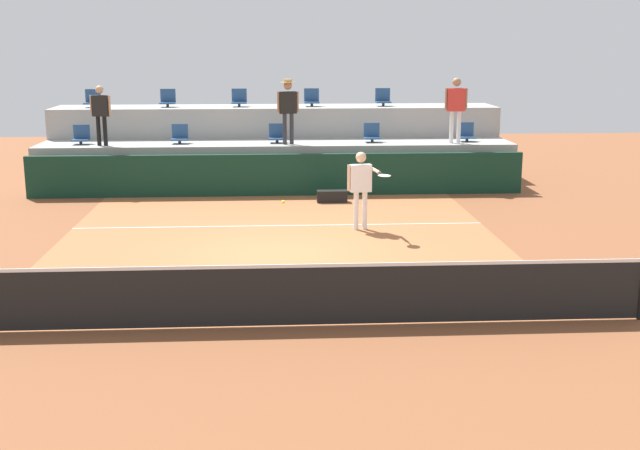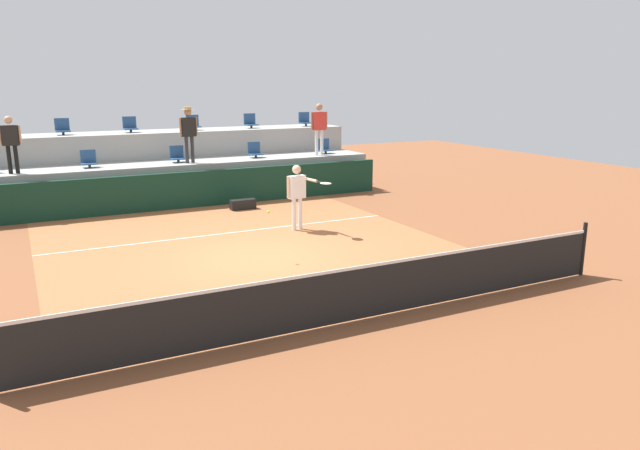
% 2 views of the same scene
% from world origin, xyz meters
% --- Properties ---
extents(ground_plane, '(40.00, 40.00, 0.00)m').
position_xyz_m(ground_plane, '(0.00, 0.00, 0.00)').
color(ground_plane, brown).
extents(court_inner_paint, '(9.00, 10.00, 0.01)m').
position_xyz_m(court_inner_paint, '(0.00, 1.00, 0.00)').
color(court_inner_paint, '#A36038').
rests_on(court_inner_paint, ground_plane).
extents(court_service_line, '(9.00, 0.06, 0.00)m').
position_xyz_m(court_service_line, '(0.00, 2.40, 0.01)').
color(court_service_line, silver).
rests_on(court_service_line, ground_plane).
extents(tennis_net, '(10.48, 0.08, 1.07)m').
position_xyz_m(tennis_net, '(0.00, -4.00, 0.50)').
color(tennis_net, black).
rests_on(tennis_net, ground_plane).
extents(sponsor_backboard, '(13.00, 0.16, 1.10)m').
position_xyz_m(sponsor_backboard, '(0.00, 6.00, 0.55)').
color(sponsor_backboard, '#0F3323').
rests_on(sponsor_backboard, ground_plane).
extents(seating_tier_lower, '(13.00, 1.80, 1.25)m').
position_xyz_m(seating_tier_lower, '(0.00, 7.30, 0.62)').
color(seating_tier_lower, '#9E9E99').
rests_on(seating_tier_lower, ground_plane).
extents(seating_tier_upper, '(13.00, 1.80, 2.10)m').
position_xyz_m(seating_tier_upper, '(0.00, 9.10, 1.05)').
color(seating_tier_upper, '#9E9E99').
rests_on(seating_tier_upper, ground_plane).
extents(stadium_chair_lower_far_left, '(0.44, 0.40, 0.52)m').
position_xyz_m(stadium_chair_lower_far_left, '(-5.31, 7.23, 1.46)').
color(stadium_chair_lower_far_left, '#2D2D33').
rests_on(stadium_chair_lower_far_left, seating_tier_lower).
extents(stadium_chair_lower_left, '(0.44, 0.40, 0.52)m').
position_xyz_m(stadium_chair_lower_left, '(-2.65, 7.23, 1.46)').
color(stadium_chair_lower_left, '#2D2D33').
rests_on(stadium_chair_lower_left, seating_tier_lower).
extents(stadium_chair_lower_center, '(0.44, 0.40, 0.52)m').
position_xyz_m(stadium_chair_lower_center, '(-0.00, 7.23, 1.46)').
color(stadium_chair_lower_center, '#2D2D33').
rests_on(stadium_chair_lower_center, seating_tier_lower).
extents(stadium_chair_lower_right, '(0.44, 0.40, 0.52)m').
position_xyz_m(stadium_chair_lower_right, '(2.63, 7.23, 1.46)').
color(stadium_chair_lower_right, '#2D2D33').
rests_on(stadium_chair_lower_right, seating_tier_lower).
extents(stadium_chair_lower_far_right, '(0.44, 0.40, 0.52)m').
position_xyz_m(stadium_chair_lower_far_right, '(5.28, 7.23, 1.46)').
color(stadium_chair_lower_far_right, '#2D2D33').
rests_on(stadium_chair_lower_far_right, seating_tier_lower).
extents(stadium_chair_upper_far_left, '(0.44, 0.40, 0.52)m').
position_xyz_m(stadium_chair_upper_far_left, '(-5.33, 9.03, 2.31)').
color(stadium_chair_upper_far_left, '#2D2D33').
rests_on(stadium_chair_upper_far_left, seating_tier_upper).
extents(stadium_chair_upper_left, '(0.44, 0.40, 0.52)m').
position_xyz_m(stadium_chair_upper_left, '(-3.17, 9.03, 2.31)').
color(stadium_chair_upper_left, '#2D2D33').
rests_on(stadium_chair_upper_left, seating_tier_upper).
extents(stadium_chair_upper_mid_left, '(0.44, 0.40, 0.52)m').
position_xyz_m(stadium_chair_upper_mid_left, '(-1.09, 9.03, 2.31)').
color(stadium_chair_upper_mid_left, '#2D2D33').
rests_on(stadium_chair_upper_mid_left, seating_tier_upper).
extents(stadium_chair_upper_mid_right, '(0.44, 0.40, 0.52)m').
position_xyz_m(stadium_chair_upper_mid_right, '(1.05, 9.03, 2.31)').
color(stadium_chair_upper_mid_right, '#2D2D33').
rests_on(stadium_chair_upper_mid_right, seating_tier_upper).
extents(stadium_chair_upper_right, '(0.44, 0.40, 0.52)m').
position_xyz_m(stadium_chair_upper_right, '(3.17, 9.03, 2.31)').
color(stadium_chair_upper_right, '#2D2D33').
rests_on(stadium_chair_upper_right, seating_tier_upper).
extents(stadium_chair_upper_far_right, '(0.44, 0.40, 0.52)m').
position_xyz_m(stadium_chair_upper_far_right, '(5.37, 9.03, 2.31)').
color(stadium_chair_upper_far_right, '#2D2D33').
rests_on(stadium_chair_upper_far_right, seating_tier_upper).
extents(tennis_player, '(0.84, 1.16, 1.69)m').
position_xyz_m(tennis_player, '(1.75, 1.93, 1.03)').
color(tennis_player, white).
rests_on(tennis_player, ground_plane).
extents(spectator_in_grey, '(0.57, 0.24, 1.59)m').
position_xyz_m(spectator_in_grey, '(-4.67, 6.85, 2.20)').
color(spectator_in_grey, black).
rests_on(spectator_in_grey, seating_tier_lower).
extents(spectator_with_hat, '(0.59, 0.46, 1.74)m').
position_xyz_m(spectator_with_hat, '(0.30, 6.85, 2.32)').
color(spectator_with_hat, '#2D2D33').
rests_on(spectator_with_hat, seating_tier_lower).
extents(spectator_leaning_on_rail, '(0.62, 0.25, 1.77)m').
position_xyz_m(spectator_leaning_on_rail, '(4.87, 6.85, 2.33)').
color(spectator_leaning_on_rail, white).
rests_on(spectator_leaning_on_rail, seating_tier_lower).
extents(tennis_ball, '(0.07, 0.07, 0.07)m').
position_xyz_m(tennis_ball, '(0.05, -0.24, 1.07)').
color(tennis_ball, '#CCE033').
extents(equipment_bag, '(0.76, 0.28, 0.30)m').
position_xyz_m(equipment_bag, '(1.36, 5.02, 0.15)').
color(equipment_bag, black).
rests_on(equipment_bag, ground_plane).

